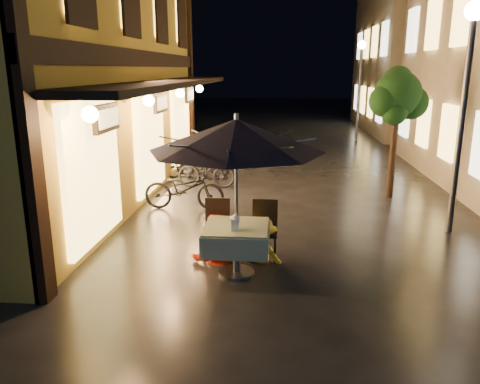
# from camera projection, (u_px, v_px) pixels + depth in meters

# --- Properties ---
(ground) EXTENTS (90.00, 90.00, 0.00)m
(ground) POSITION_uv_depth(u_px,v_px,m) (297.00, 268.00, 7.45)
(ground) COLOR black
(ground) RESTS_ON ground
(west_building) EXTENTS (5.90, 11.40, 7.40)m
(west_building) POSITION_uv_depth(u_px,v_px,m) (49.00, 40.00, 10.84)
(west_building) COLOR gold
(west_building) RESTS_ON ground
(east_building_far) EXTENTS (7.30, 10.30, 7.30)m
(east_building_far) POSITION_uv_depth(u_px,v_px,m) (440.00, 57.00, 23.21)
(east_building_far) COLOR #B1A88C
(east_building_far) RESTS_ON ground
(street_tree) EXTENTS (1.43, 1.20, 3.15)m
(street_tree) POSITION_uv_depth(u_px,v_px,m) (398.00, 98.00, 10.97)
(street_tree) COLOR black
(street_tree) RESTS_ON ground
(streetlamp_near) EXTENTS (0.36, 0.36, 4.23)m
(streetlamp_near) POSITION_uv_depth(u_px,v_px,m) (467.00, 78.00, 8.37)
(streetlamp_near) COLOR #59595E
(streetlamp_near) RESTS_ON ground
(streetlamp_far) EXTENTS (0.36, 0.36, 4.23)m
(streetlamp_far) POSITION_uv_depth(u_px,v_px,m) (360.00, 73.00, 19.93)
(streetlamp_far) COLOR #59595E
(streetlamp_far) RESTS_ON ground
(cafe_table) EXTENTS (0.99, 0.99, 0.78)m
(cafe_table) POSITION_uv_depth(u_px,v_px,m) (237.00, 238.00, 7.10)
(cafe_table) COLOR #59595E
(cafe_table) RESTS_ON ground
(patio_umbrella) EXTENTS (2.59, 2.59, 2.46)m
(patio_umbrella) POSITION_uv_depth(u_px,v_px,m) (236.00, 135.00, 6.70)
(patio_umbrella) COLOR #59595E
(patio_umbrella) RESTS_ON ground
(cafe_chair_left) EXTENTS (0.42, 0.42, 0.97)m
(cafe_chair_left) POSITION_uv_depth(u_px,v_px,m) (217.00, 225.00, 7.85)
(cafe_chair_left) COLOR black
(cafe_chair_left) RESTS_ON ground
(cafe_chair_right) EXTENTS (0.42, 0.42, 0.97)m
(cafe_chair_right) POSITION_uv_depth(u_px,v_px,m) (265.00, 226.00, 7.78)
(cafe_chair_right) COLOR black
(cafe_chair_right) RESTS_ON ground
(table_lantern) EXTENTS (0.16, 0.16, 0.25)m
(table_lantern) POSITION_uv_depth(u_px,v_px,m) (235.00, 221.00, 6.84)
(table_lantern) COLOR white
(table_lantern) RESTS_ON cafe_table
(person_orange) EXTENTS (0.89, 0.80, 1.53)m
(person_orange) POSITION_uv_depth(u_px,v_px,m) (213.00, 216.00, 7.59)
(person_orange) COLOR red
(person_orange) RESTS_ON ground
(person_yellow) EXTENTS (1.00, 0.74, 1.38)m
(person_yellow) POSITION_uv_depth(u_px,v_px,m) (262.00, 220.00, 7.61)
(person_yellow) COLOR yellow
(person_yellow) RESTS_ON ground
(bicycle_0) EXTENTS (1.81, 0.64, 0.95)m
(bicycle_0) POSITION_uv_depth(u_px,v_px,m) (184.00, 189.00, 10.47)
(bicycle_0) COLOR black
(bicycle_0) RESTS_ON ground
(bicycle_1) EXTENTS (1.58, 0.54, 0.93)m
(bicycle_1) POSITION_uv_depth(u_px,v_px,m) (206.00, 170.00, 12.39)
(bicycle_1) COLOR black
(bicycle_1) RESTS_ON ground
(bicycle_2) EXTENTS (1.95, 0.77, 1.01)m
(bicycle_2) POSITION_uv_depth(u_px,v_px,m) (194.00, 162.00, 13.38)
(bicycle_2) COLOR black
(bicycle_2) RESTS_ON ground
(bicycle_3) EXTENTS (1.76, 0.65, 1.03)m
(bicycle_3) POSITION_uv_depth(u_px,v_px,m) (202.00, 159.00, 13.69)
(bicycle_3) COLOR black
(bicycle_3) RESTS_ON ground
(bicycle_4) EXTENTS (2.00, 0.97, 1.01)m
(bicycle_4) POSITION_uv_depth(u_px,v_px,m) (202.00, 153.00, 14.74)
(bicycle_4) COLOR black
(bicycle_4) RESTS_ON ground
(bicycle_5) EXTENTS (1.56, 0.65, 0.91)m
(bicycle_5) POSITION_uv_depth(u_px,v_px,m) (221.00, 149.00, 15.77)
(bicycle_5) COLOR black
(bicycle_5) RESTS_ON ground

